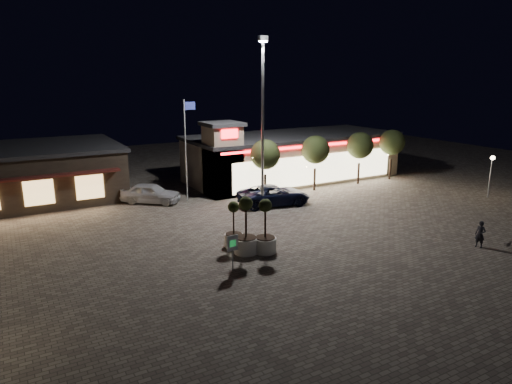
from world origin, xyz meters
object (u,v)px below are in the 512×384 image
planter_left (234,233)px  valet_sign (232,246)px  pedestrian (480,234)px  white_sedan (151,193)px  planter_mid (265,236)px  pickup_truck (274,195)px

planter_left → valet_sign: (-1.61, -3.07, 0.49)m
pedestrian → white_sedan: bearing=-155.2°
planter_left → valet_sign: bearing=-117.7°
planter_mid → valet_sign: (-2.76, -1.39, 0.37)m
planter_left → planter_mid: size_ratio=0.87×
pickup_truck → valet_sign: valet_sign is taller
pickup_truck → planter_mid: size_ratio=1.80×
white_sedan → valet_sign: (-0.15, -14.72, 0.55)m
pedestrian → planter_left: (-12.42, 7.17, 0.05)m
white_sedan → planter_mid: size_ratio=1.47×
pedestrian → valet_sign: (-14.03, 4.11, 0.55)m
planter_mid → pedestrian: bearing=-26.0°
pickup_truck → planter_mid: bearing=155.6°
pedestrian → valet_sign: bearing=-118.0°
pedestrian → planter_mid: bearing=-127.7°
pedestrian → pickup_truck: bearing=-168.8°
white_sedan → pedestrian: bearing=-105.7°
white_sedan → planter_left: bearing=-135.0°
pickup_truck → planter_left: size_ratio=2.06×
pickup_truck → planter_left: 9.27m
valet_sign → white_sedan: bearing=89.4°
planter_mid → white_sedan: bearing=101.1°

